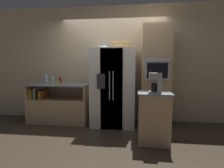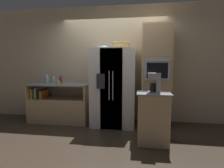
% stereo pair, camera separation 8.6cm
% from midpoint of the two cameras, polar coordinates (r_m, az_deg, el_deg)
% --- Properties ---
extents(ground_plane, '(20.00, 20.00, 0.00)m').
position_cam_midpoint_polar(ground_plane, '(4.17, 0.37, -13.12)').
color(ground_plane, '#382D23').
extents(wall_back, '(12.00, 0.06, 2.80)m').
position_cam_midpoint_polar(wall_back, '(4.38, 1.22, 6.51)').
color(wall_back, beige).
rests_on(wall_back, ground_plane).
extents(counter_left, '(1.43, 0.66, 0.92)m').
position_cam_midpoint_polar(counter_left, '(4.51, -16.03, -7.35)').
color(counter_left, tan).
rests_on(counter_left, ground_plane).
extents(refrigerator, '(0.97, 0.80, 1.74)m').
position_cam_midpoint_polar(refrigerator, '(3.99, 1.15, -1.11)').
color(refrigerator, white).
rests_on(refrigerator, ground_plane).
extents(wall_oven, '(0.63, 0.68, 2.24)m').
position_cam_midpoint_polar(wall_oven, '(4.03, 14.57, 2.42)').
color(wall_oven, tan).
rests_on(wall_oven, ground_plane).
extents(island_counter, '(0.58, 0.47, 0.91)m').
position_cam_midpoint_polar(island_counter, '(3.21, 13.99, -10.71)').
color(island_counter, tan).
rests_on(island_counter, ground_plane).
extents(wicker_basket, '(0.42, 0.42, 0.15)m').
position_cam_midpoint_polar(wicker_basket, '(4.03, 3.70, 12.47)').
color(wicker_basket, tan).
rests_on(wicker_basket, refrigerator).
extents(fruit_bowl, '(0.29, 0.29, 0.08)m').
position_cam_midpoint_polar(fruit_bowl, '(4.05, -2.11, 11.87)').
color(fruit_bowl, '#668C99').
rests_on(fruit_bowl, refrigerator).
extents(bottle_tall, '(0.08, 0.08, 0.23)m').
position_cam_midpoint_polar(bottle_tall, '(4.69, -20.01, 1.62)').
color(bottle_tall, silver).
rests_on(bottle_tall, counter_left).
extents(bottle_short, '(0.08, 0.08, 0.20)m').
position_cam_midpoint_polar(bottle_short, '(4.49, -15.82, 1.41)').
color(bottle_short, maroon).
rests_on(bottle_short, counter_left).
extents(bottle_wide, '(0.07, 0.07, 0.20)m').
position_cam_midpoint_polar(bottle_wide, '(4.58, -18.02, 1.41)').
color(bottle_wide, silver).
rests_on(bottle_wide, counter_left).
extents(mug, '(0.11, 0.08, 0.08)m').
position_cam_midpoint_polar(mug, '(4.34, -16.56, 0.49)').
color(mug, '#B2D166').
rests_on(mug, counter_left).
extents(coffee_maker, '(0.20, 0.17, 0.34)m').
position_cam_midpoint_polar(coffee_maker, '(3.03, 14.79, 0.60)').
color(coffee_maker, '#B2B2B7').
rests_on(coffee_maker, island_counter).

